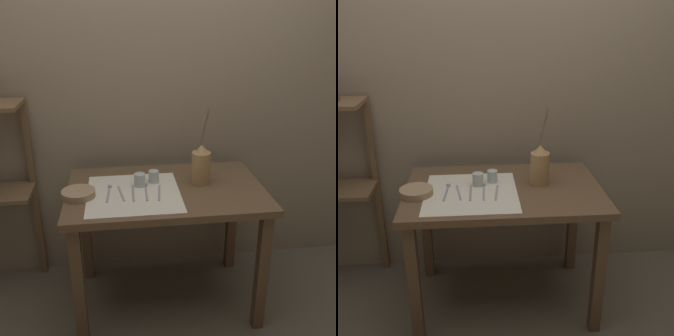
# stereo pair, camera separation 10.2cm
# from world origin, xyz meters

# --- Properties ---
(ground_plane) EXTENTS (12.00, 12.00, 0.00)m
(ground_plane) POSITION_xyz_m (0.00, 0.00, 0.00)
(ground_plane) COLOR brown
(stone_wall_back) EXTENTS (7.00, 0.06, 2.40)m
(stone_wall_back) POSITION_xyz_m (0.00, 0.47, 1.20)
(stone_wall_back) COLOR gray
(stone_wall_back) RESTS_ON ground_plane
(wooden_table) EXTENTS (1.11, 0.72, 0.78)m
(wooden_table) POSITION_xyz_m (0.00, 0.00, 0.66)
(wooden_table) COLOR brown
(wooden_table) RESTS_ON ground_plane
(linen_cloth) EXTENTS (0.51, 0.53, 0.00)m
(linen_cloth) POSITION_xyz_m (-0.18, -0.05, 0.78)
(linen_cloth) COLOR beige
(linen_cloth) RESTS_ON wooden_table
(pitcher_with_flowers) EXTENTS (0.11, 0.11, 0.45)m
(pitcher_with_flowers) POSITION_xyz_m (0.21, 0.04, 0.88)
(pitcher_with_flowers) COLOR #A87F4C
(pitcher_with_flowers) RESTS_ON wooden_table
(wooden_bowl) EXTENTS (0.18, 0.18, 0.04)m
(wooden_bowl) POSITION_xyz_m (-0.48, -0.06, 0.79)
(wooden_bowl) COLOR #9E7F5B
(wooden_bowl) RESTS_ON wooden_table
(glass_tumbler_near) EXTENTS (0.06, 0.06, 0.07)m
(glass_tumbler_near) POSITION_xyz_m (-0.14, 0.04, 0.82)
(glass_tumbler_near) COLOR #B7C1BC
(glass_tumbler_near) RESTS_ON wooden_table
(glass_tumbler_far) EXTENTS (0.06, 0.06, 0.07)m
(glass_tumbler_far) POSITION_xyz_m (-0.06, 0.08, 0.81)
(glass_tumbler_far) COLOR #B7C1BC
(glass_tumbler_far) RESTS_ON wooden_table
(spoon_outer) EXTENTS (0.03, 0.20, 0.02)m
(spoon_outer) POSITION_xyz_m (-0.32, 0.00, 0.78)
(spoon_outer) COLOR #939399
(spoon_outer) RESTS_ON wooden_table
(fork_inner) EXTENTS (0.04, 0.19, 0.00)m
(fork_inner) POSITION_xyz_m (-0.25, -0.05, 0.78)
(fork_inner) COLOR #939399
(fork_inner) RESTS_ON wooden_table
(fork_outer) EXTENTS (0.02, 0.19, 0.00)m
(fork_outer) POSITION_xyz_m (-0.19, -0.06, 0.78)
(fork_outer) COLOR #939399
(fork_outer) RESTS_ON wooden_table
(spoon_inner) EXTENTS (0.02, 0.20, 0.02)m
(spoon_inner) POSITION_xyz_m (-0.11, -0.01, 0.78)
(spoon_inner) COLOR #939399
(spoon_inner) RESTS_ON wooden_table
(knife_center) EXTENTS (0.03, 0.19, 0.00)m
(knife_center) POSITION_xyz_m (-0.04, -0.07, 0.78)
(knife_center) COLOR #939399
(knife_center) RESTS_ON wooden_table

